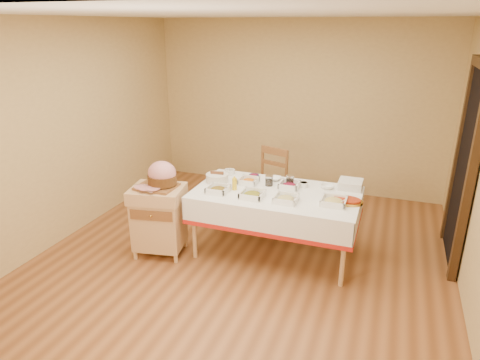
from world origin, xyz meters
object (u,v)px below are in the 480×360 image
(brass_platter, at_px, (347,201))
(mustard_bottle, at_px, (235,183))
(bread_basket, at_px, (217,178))
(dining_table, at_px, (276,205))
(ham_on_board, at_px, (161,176))
(preserve_jar_left, at_px, (269,181))
(butcher_cart, at_px, (159,216))
(preserve_jar_right, at_px, (290,181))
(dining_chair, at_px, (268,185))
(plate_stack, at_px, (350,184))

(brass_platter, bearing_deg, mustard_bottle, -177.24)
(bread_basket, bearing_deg, dining_table, -5.62)
(ham_on_board, bearing_deg, preserve_jar_left, 28.82)
(butcher_cart, height_order, preserve_jar_left, preserve_jar_left)
(ham_on_board, relative_size, preserve_jar_right, 3.71)
(dining_table, relative_size, mustard_bottle, 10.89)
(butcher_cart, bearing_deg, dining_table, 20.27)
(preserve_jar_left, bearing_deg, dining_chair, 107.57)
(preserve_jar_left, relative_size, plate_stack, 0.47)
(ham_on_board, bearing_deg, preserve_jar_right, 27.68)
(dining_table, xyz_separation_m, preserve_jar_left, (-0.13, 0.16, 0.22))
(mustard_bottle, height_order, bread_basket, mustard_bottle)
(preserve_jar_right, distance_m, mustard_bottle, 0.65)
(plate_stack, bearing_deg, dining_table, -152.24)
(plate_stack, height_order, brass_platter, plate_stack)
(ham_on_board, height_order, plate_stack, ham_on_board)
(dining_chair, bearing_deg, ham_on_board, -125.25)
(preserve_jar_left, relative_size, mustard_bottle, 0.72)
(butcher_cart, distance_m, bread_basket, 0.81)
(ham_on_board, bearing_deg, butcher_cart, -141.95)
(mustard_bottle, distance_m, plate_stack, 1.31)
(mustard_bottle, bearing_deg, ham_on_board, -156.11)
(dining_chair, xyz_separation_m, preserve_jar_left, (0.20, -0.64, 0.30))
(preserve_jar_left, relative_size, preserve_jar_right, 0.99)
(mustard_bottle, bearing_deg, plate_stack, 22.14)
(butcher_cart, height_order, bread_basket, bread_basket)
(dining_chair, distance_m, bread_basket, 0.88)
(bread_basket, bearing_deg, preserve_jar_right, 12.11)
(preserve_jar_left, bearing_deg, dining_table, -50.77)
(butcher_cart, height_order, plate_stack, plate_stack)
(dining_table, xyz_separation_m, ham_on_board, (-1.20, -0.42, 0.34))
(dining_table, relative_size, preserve_jar_right, 14.99)
(dining_chair, height_order, plate_stack, dining_chair)
(dining_chair, relative_size, mustard_bottle, 5.92)
(mustard_bottle, bearing_deg, preserve_jar_left, 38.40)
(bread_basket, relative_size, brass_platter, 0.80)
(dining_chair, relative_size, brass_platter, 3.03)
(plate_stack, bearing_deg, preserve_jar_right, -167.63)
(butcher_cart, distance_m, ham_on_board, 0.48)
(dining_chair, bearing_deg, preserve_jar_left, -72.43)
(dining_table, relative_size, brass_platter, 5.58)
(ham_on_board, distance_m, mustard_bottle, 0.81)
(plate_stack, bearing_deg, ham_on_board, -157.19)
(preserve_jar_right, relative_size, bread_basket, 0.46)
(dining_table, distance_m, bread_basket, 0.78)
(dining_table, relative_size, plate_stack, 7.03)
(preserve_jar_left, xyz_separation_m, brass_platter, (0.91, -0.20, -0.03))
(preserve_jar_left, xyz_separation_m, preserve_jar_right, (0.22, 0.09, 0.00))
(plate_stack, bearing_deg, mustard_bottle, -157.86)
(mustard_bottle, bearing_deg, dining_chair, 82.01)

